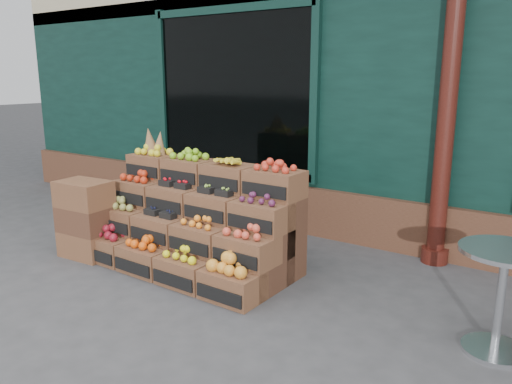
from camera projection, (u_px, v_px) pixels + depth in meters
The scene contains 6 objects.
ground at pixel (230, 304), 4.39m from camera, with size 60.00×60.00×0.00m, color #3C3C3E.
shop_facade at pixel (423, 47), 7.93m from camera, with size 12.00×6.24×4.80m.
crate_display at pixel (195, 226), 5.22m from camera, with size 2.22×1.11×1.38m.
spare_crates at pixel (86, 219), 5.46m from camera, with size 0.59×0.43×0.85m.
bistro_table at pixel (502, 289), 3.52m from camera, with size 0.63×0.63×0.79m.
shopkeeper at pixel (264, 141), 7.13m from camera, with size 0.75×0.49×2.07m, color #1B5E28.
Camera 1 is at (2.48, -3.20, 1.97)m, focal length 35.00 mm.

